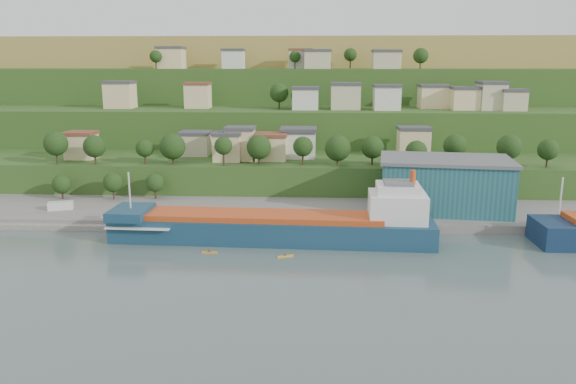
# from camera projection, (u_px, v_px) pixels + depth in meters

# --- Properties ---
(ground) EXTENTS (500.00, 500.00, 0.00)m
(ground) POSITION_uv_depth(u_px,v_px,m) (286.00, 254.00, 111.77)
(ground) COLOR #4C5D5A
(ground) RESTS_ON ground
(quay) EXTENTS (220.00, 26.00, 4.00)m
(quay) POSITION_uv_depth(u_px,v_px,m) (373.00, 217.00, 138.06)
(quay) COLOR slate
(quay) RESTS_ON ground
(pebble_beach) EXTENTS (40.00, 18.00, 2.40)m
(pebble_beach) POSITION_uv_depth(u_px,v_px,m) (64.00, 220.00, 135.83)
(pebble_beach) COLOR slate
(pebble_beach) RESTS_ON ground
(hillside) EXTENTS (360.00, 210.94, 96.00)m
(hillside) POSITION_uv_depth(u_px,v_px,m) (304.00, 140.00, 275.96)
(hillside) COLOR #284719
(hillside) RESTS_ON ground
(cargo_ship_near) EXTENTS (68.69, 13.40, 17.56)m
(cargo_ship_near) POSITION_uv_depth(u_px,v_px,m) (282.00, 228.00, 119.28)
(cargo_ship_near) COLOR #123446
(cargo_ship_near) RESTS_ON ground
(warehouse) EXTENTS (33.07, 22.61, 12.80)m
(warehouse) POSITION_uv_depth(u_px,v_px,m) (445.00, 184.00, 136.27)
(warehouse) COLOR #1D5057
(warehouse) RESTS_ON quay
(caravan) EXTENTS (6.28, 4.04, 2.72)m
(caravan) POSITION_uv_depth(u_px,v_px,m) (61.00, 207.00, 137.64)
(caravan) COLOR silver
(caravan) RESTS_ON pebble_beach
(dinghy) EXTENTS (4.60, 3.13, 0.86)m
(dinghy) POSITION_uv_depth(u_px,v_px,m) (109.00, 219.00, 130.32)
(dinghy) COLOR silver
(dinghy) RESTS_ON pebble_beach
(kayak_orange) EXTENTS (3.23, 0.79, 0.80)m
(kayak_orange) POSITION_uv_depth(u_px,v_px,m) (210.00, 252.00, 112.20)
(kayak_orange) COLOR orange
(kayak_orange) RESTS_ON ground
(kayak_yellow) EXTENTS (3.23, 1.62, 0.81)m
(kayak_yellow) POSITION_uv_depth(u_px,v_px,m) (285.00, 256.00, 109.95)
(kayak_yellow) COLOR gold
(kayak_yellow) RESTS_ON ground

